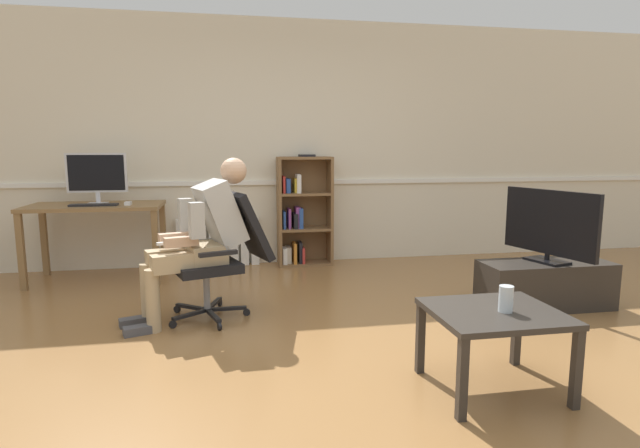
# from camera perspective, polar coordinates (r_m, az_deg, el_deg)

# --- Properties ---
(ground_plane) EXTENTS (18.00, 18.00, 0.00)m
(ground_plane) POSITION_cam_1_polar(r_m,az_deg,el_deg) (3.38, 0.11, -14.09)
(ground_plane) COLOR olive
(back_wall) EXTENTS (12.00, 0.13, 2.70)m
(back_wall) POSITION_cam_1_polar(r_m,az_deg,el_deg) (5.74, -4.78, 9.04)
(back_wall) COLOR beige
(back_wall) RESTS_ON ground_plane
(computer_desk) EXTENTS (1.26, 0.68, 0.76)m
(computer_desk) POSITION_cam_1_polar(r_m,az_deg,el_deg) (5.41, -24.09, 0.96)
(computer_desk) COLOR olive
(computer_desk) RESTS_ON ground_plane
(imac_monitor) EXTENTS (0.57, 0.14, 0.50)m
(imac_monitor) POSITION_cam_1_polar(r_m,az_deg,el_deg) (5.45, -24.02, 5.15)
(imac_monitor) COLOR silver
(imac_monitor) RESTS_ON computer_desk
(keyboard) EXTENTS (0.43, 0.12, 0.02)m
(keyboard) POSITION_cam_1_polar(r_m,az_deg,el_deg) (5.25, -24.29, 1.99)
(keyboard) COLOR black
(keyboard) RESTS_ON computer_desk
(computer_mouse) EXTENTS (0.06, 0.10, 0.03)m
(computer_mouse) POSITION_cam_1_polar(r_m,az_deg,el_deg) (5.21, -20.96, 2.20)
(computer_mouse) COLOR white
(computer_mouse) RESTS_ON computer_desk
(bookshelf) EXTENTS (0.60, 0.29, 1.23)m
(bookshelf) POSITION_cam_1_polar(r_m,az_deg,el_deg) (5.61, -2.13, 1.18)
(bookshelf) COLOR brown
(bookshelf) RESTS_ON ground_plane
(radiator) EXTENTS (0.90, 0.08, 0.53)m
(radiator) POSITION_cam_1_polar(r_m,az_deg,el_deg) (5.70, -11.46, -2.04)
(radiator) COLOR white
(radiator) RESTS_ON ground_plane
(office_chair) EXTENTS (0.82, 0.68, 0.97)m
(office_chair) POSITION_cam_1_polar(r_m,az_deg,el_deg) (3.96, -10.71, -2.91)
(office_chair) COLOR black
(office_chair) RESTS_ON ground_plane
(person_seated) EXTENTS (0.98, 0.59, 1.23)m
(person_seated) POSITION_cam_1_polar(r_m,az_deg,el_deg) (3.88, -13.45, -1.25)
(person_seated) COLOR tan
(person_seated) RESTS_ON ground_plane
(tv_stand) EXTENTS (1.06, 0.41, 0.38)m
(tv_stand) POSITION_cam_1_polar(r_m,az_deg,el_deg) (4.55, 24.19, -6.30)
(tv_stand) COLOR #2D2823
(tv_stand) RESTS_ON ground_plane
(tv_screen) EXTENTS (0.27, 0.86, 0.59)m
(tv_screen) POSITION_cam_1_polar(r_m,az_deg,el_deg) (4.45, 24.60, -0.06)
(tv_screen) COLOR black
(tv_screen) RESTS_ON tv_stand
(coffee_table) EXTENTS (0.67, 0.59, 0.45)m
(coffee_table) POSITION_cam_1_polar(r_m,az_deg,el_deg) (2.89, 19.17, -10.36)
(coffee_table) COLOR #332D28
(coffee_table) RESTS_ON ground_plane
(drinking_glass) EXTENTS (0.08, 0.08, 0.14)m
(drinking_glass) POSITION_cam_1_polar(r_m,az_deg,el_deg) (2.84, 20.36, -7.97)
(drinking_glass) COLOR silver
(drinking_glass) RESTS_ON coffee_table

